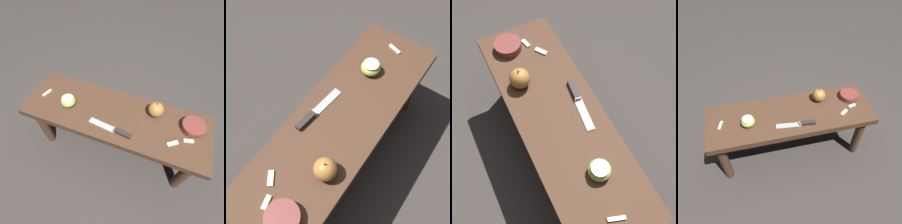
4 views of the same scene
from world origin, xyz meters
The scene contains 9 objects.
ground_plane centered at (0.00, 0.00, 0.00)m, with size 8.00×8.00×0.00m, color #383330.
wooden_bench centered at (0.00, 0.00, 0.33)m, with size 1.02×0.33×0.40m.
knife centered at (0.05, -0.10, 0.41)m, with size 0.24×0.05×0.02m.
apple_whole centered at (0.20, 0.08, 0.44)m, with size 0.08×0.08×0.09m.
apple_cut centered at (-0.26, -0.03, 0.43)m, with size 0.08×0.08×0.05m.
apple_slice_near_knife centered at (0.40, -0.02, 0.41)m, with size 0.05×0.03×0.01m.
apple_slice_center centered at (-0.42, 0.00, 0.41)m, with size 0.03×0.06×0.01m.
apple_slice_near_bowl centered at (0.32, -0.07, 0.41)m, with size 0.06×0.05×0.01m.
bowl centered at (0.40, 0.06, 0.42)m, with size 0.12×0.12×0.04m.
Camera 4 is at (-0.20, -0.87, 1.41)m, focal length 35.00 mm.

